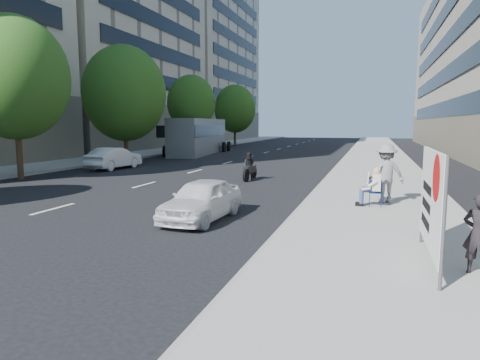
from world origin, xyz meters
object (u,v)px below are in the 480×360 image
at_px(pedestrian_woman, 479,234).
at_px(motorcycle, 250,168).
at_px(white_sedan_mid, 114,158).
at_px(bus, 199,137).
at_px(protest_banner, 431,199).
at_px(seated_protester, 372,184).
at_px(jogger, 386,173).
at_px(white_sedan_near, 202,199).

xyz_separation_m(pedestrian_woman, motorcycle, (-7.81, 12.30, -0.25)).
relative_size(white_sedan_mid, motorcycle, 2.01).
bearing_deg(bus, protest_banner, -67.11).
distance_m(seated_protester, jogger, 0.95).
bearing_deg(white_sedan_mid, seated_protester, 153.53).
height_order(pedestrian_woman, motorcycle, pedestrian_woman).
xyz_separation_m(seated_protester, white_sedan_mid, (-15.64, 8.84, -0.19)).
relative_size(seated_protester, white_sedan_near, 0.36).
height_order(white_sedan_mid, motorcycle, motorcycle).
height_order(white_sedan_near, motorcycle, motorcycle).
distance_m(white_sedan_near, bus, 28.29).
relative_size(seated_protester, protest_banner, 0.43).
relative_size(pedestrian_woman, protest_banner, 0.48).
relative_size(pedestrian_woman, white_sedan_mid, 0.36).
bearing_deg(bus, jogger, -61.43).
xyz_separation_m(jogger, white_sedan_mid, (-16.07, 8.04, -0.48)).
distance_m(seated_protester, protest_banner, 5.85).
bearing_deg(pedestrian_woman, jogger, -65.10).
bearing_deg(motorcycle, white_sedan_mid, 169.95).
bearing_deg(pedestrian_woman, bus, -45.58).
bearing_deg(jogger, motorcycle, -59.74).
height_order(white_sedan_near, bus, bus).
distance_m(seated_protester, motorcycle, 8.57).
distance_m(jogger, bus, 27.60).
height_order(seated_protester, motorcycle, seated_protester).
relative_size(protest_banner, motorcycle, 1.49).
bearing_deg(protest_banner, motorcycle, 120.63).
distance_m(motorcycle, bus, 19.64).
bearing_deg(white_sedan_mid, protest_banner, 141.96).
distance_m(pedestrian_woman, motorcycle, 14.57).
distance_m(pedestrian_woman, white_sedan_near, 7.42).
height_order(pedestrian_woman, white_sedan_mid, pedestrian_woman).
bearing_deg(bus, motorcycle, -67.32).
xyz_separation_m(white_sedan_near, motorcycle, (-1.12, 9.09, 0.02)).
height_order(protest_banner, motorcycle, protest_banner).
relative_size(white_sedan_near, bus, 0.29).
relative_size(jogger, white_sedan_near, 0.56).
bearing_deg(white_sedan_mid, white_sedan_near, 135.57).
relative_size(jogger, protest_banner, 0.66).
distance_m(jogger, protest_banner, 6.56).
bearing_deg(white_sedan_near, pedestrian_woman, -22.19).
bearing_deg(bus, white_sedan_mid, -96.83).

